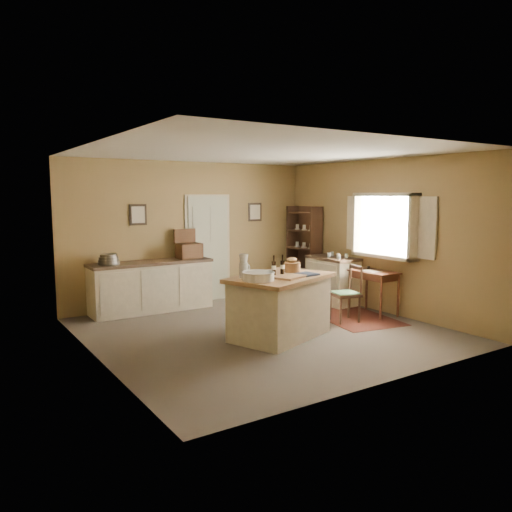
{
  "coord_description": "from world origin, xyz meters",
  "views": [
    {
      "loc": [
        -4.16,
        -6.18,
        2.08
      ],
      "look_at": [
        -0.05,
        0.13,
        1.15
      ],
      "focal_mm": 35.0,
      "sensor_mm": 36.0,
      "label": 1
    }
  ],
  "objects_px": {
    "writing_desk": "(374,277)",
    "shelving_unit": "(305,251)",
    "work_island": "(280,305)",
    "sideboard": "(152,284)",
    "right_cabinet": "(332,280)",
    "desk_chair": "(345,294)"
  },
  "relations": [
    {
      "from": "sideboard",
      "to": "shelving_unit",
      "type": "bearing_deg",
      "value": -4.79
    },
    {
      "from": "sideboard",
      "to": "right_cabinet",
      "type": "bearing_deg",
      "value": -22.51
    },
    {
      "from": "writing_desk",
      "to": "work_island",
      "type": "bearing_deg",
      "value": -173.81
    },
    {
      "from": "sideboard",
      "to": "work_island",
      "type": "bearing_deg",
      "value": -69.9
    },
    {
      "from": "shelving_unit",
      "to": "writing_desk",
      "type": "bearing_deg",
      "value": -94.09
    },
    {
      "from": "writing_desk",
      "to": "right_cabinet",
      "type": "distance_m",
      "value": 1.08
    },
    {
      "from": "shelving_unit",
      "to": "right_cabinet",
      "type": "bearing_deg",
      "value": -98.29
    },
    {
      "from": "desk_chair",
      "to": "right_cabinet",
      "type": "height_order",
      "value": "right_cabinet"
    },
    {
      "from": "desk_chair",
      "to": "shelving_unit",
      "type": "height_order",
      "value": "shelving_unit"
    },
    {
      "from": "right_cabinet",
      "to": "writing_desk",
      "type": "bearing_deg",
      "value": -89.99
    },
    {
      "from": "work_island",
      "to": "shelving_unit",
      "type": "relative_size",
      "value": 0.97
    },
    {
      "from": "writing_desk",
      "to": "desk_chair",
      "type": "bearing_deg",
      "value": -172.51
    },
    {
      "from": "writing_desk",
      "to": "shelving_unit",
      "type": "relative_size",
      "value": 0.45
    },
    {
      "from": "writing_desk",
      "to": "desk_chair",
      "type": "relative_size",
      "value": 0.9
    },
    {
      "from": "writing_desk",
      "to": "right_cabinet",
      "type": "bearing_deg",
      "value": 90.01
    },
    {
      "from": "work_island",
      "to": "shelving_unit",
      "type": "bearing_deg",
      "value": 24.6
    },
    {
      "from": "desk_chair",
      "to": "right_cabinet",
      "type": "distance_m",
      "value": 1.38
    },
    {
      "from": "sideboard",
      "to": "shelving_unit",
      "type": "xyz_separation_m",
      "value": [
        3.28,
        -0.27,
        0.44
      ]
    },
    {
      "from": "work_island",
      "to": "sideboard",
      "type": "height_order",
      "value": "work_island"
    },
    {
      "from": "work_island",
      "to": "right_cabinet",
      "type": "bearing_deg",
      "value": 10.45
    },
    {
      "from": "writing_desk",
      "to": "shelving_unit",
      "type": "distance_m",
      "value": 2.1
    },
    {
      "from": "sideboard",
      "to": "shelving_unit",
      "type": "relative_size",
      "value": 1.19
    }
  ]
}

